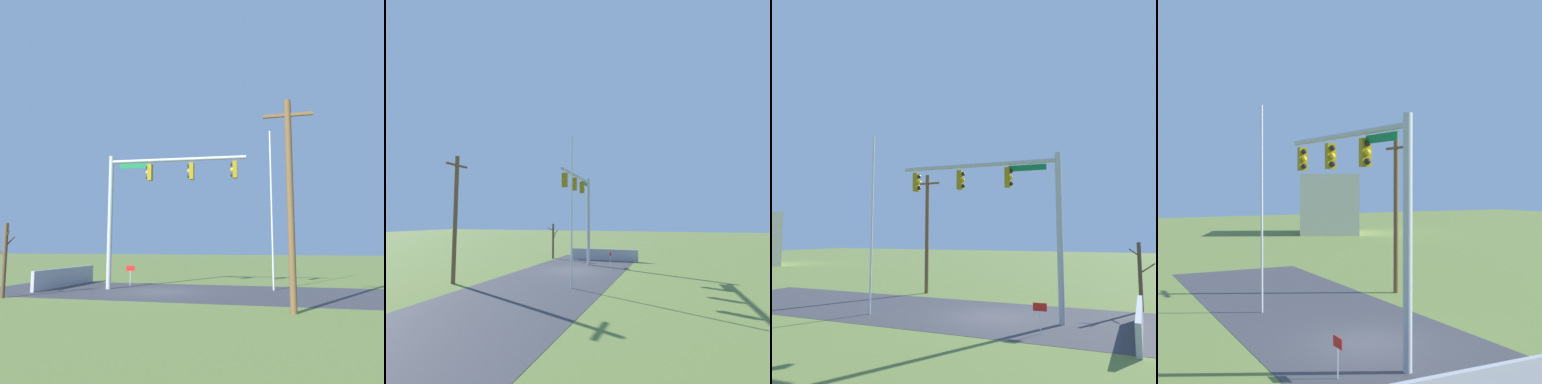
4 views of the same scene
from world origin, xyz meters
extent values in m
plane|color=olive|center=(0.00, 0.00, 0.00)|extent=(160.00, 160.00, 0.00)
cube|color=#3D3D42|center=(-4.00, 0.00, 0.01)|extent=(28.00, 8.00, 0.01)
cube|color=#B7B5AD|center=(4.27, -0.37, 0.00)|extent=(6.00, 6.00, 0.01)
cube|color=#A8A8AD|center=(6.43, -1.08, 0.56)|extent=(0.20, 6.54, 1.11)
cylinder|color=#B2B5BA|center=(3.27, -0.37, 3.87)|extent=(0.28, 0.28, 7.73)
cylinder|color=#B2B5BA|center=(-0.69, -0.61, 7.38)|extent=(7.94, 0.68, 0.20)
cube|color=#0F7238|center=(1.85, -0.46, 7.10)|extent=(1.80, 0.14, 0.28)
cube|color=#937A0F|center=(0.89, -0.51, 6.68)|extent=(0.26, 0.37, 0.96)
sphere|color=black|center=(1.04, -0.50, 6.98)|extent=(0.22, 0.22, 0.22)
sphere|color=yellow|center=(1.04, -0.50, 6.68)|extent=(0.22, 0.22, 0.22)
sphere|color=black|center=(1.04, -0.50, 6.38)|extent=(0.22, 0.22, 0.22)
cube|color=#937A0F|center=(-1.56, -0.66, 6.68)|extent=(0.26, 0.37, 0.96)
sphere|color=black|center=(-1.41, -0.65, 6.98)|extent=(0.22, 0.22, 0.22)
sphere|color=yellow|center=(-1.41, -0.65, 6.68)|extent=(0.22, 0.22, 0.22)
sphere|color=black|center=(-1.41, -0.65, 6.38)|extent=(0.22, 0.22, 0.22)
cube|color=#937A0F|center=(-4.02, -0.81, 6.68)|extent=(0.26, 0.37, 0.96)
sphere|color=black|center=(-3.87, -0.80, 6.98)|extent=(0.22, 0.22, 0.22)
sphere|color=yellow|center=(-3.87, -0.80, 6.68)|extent=(0.22, 0.22, 0.22)
sphere|color=black|center=(-3.87, -0.80, 6.38)|extent=(0.22, 0.22, 0.22)
cylinder|color=silver|center=(-5.93, -1.97, 4.55)|extent=(0.10, 0.10, 9.10)
cylinder|color=brown|center=(-6.98, 5.57, 4.07)|extent=(0.26, 0.26, 8.14)
cube|color=brown|center=(-6.98, 5.57, 7.54)|extent=(1.90, 0.12, 0.12)
cylinder|color=brown|center=(6.46, 4.37, 1.78)|extent=(0.20, 0.20, 3.56)
cylinder|color=brown|center=(6.83, 4.37, 2.22)|extent=(0.78, 0.07, 0.57)
cylinder|color=brown|center=(6.23, 4.57, 3.01)|extent=(0.54, 0.47, 0.39)
cylinder|color=brown|center=(6.44, 4.10, 2.67)|extent=(0.12, 0.61, 0.55)
cylinder|color=silver|center=(2.80, -2.45, 0.45)|extent=(0.04, 0.04, 0.90)
cube|color=red|center=(2.80, -2.45, 1.06)|extent=(0.56, 0.02, 0.32)
camera|label=1|loc=(-6.98, 21.08, 2.51)|focal=37.38mm
camera|label=2|loc=(-23.22, -7.99, 4.04)|focal=28.57mm
camera|label=3|loc=(6.74, -18.57, 3.92)|focal=37.16mm
camera|label=4|loc=(16.52, -8.97, 5.56)|focal=49.63mm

